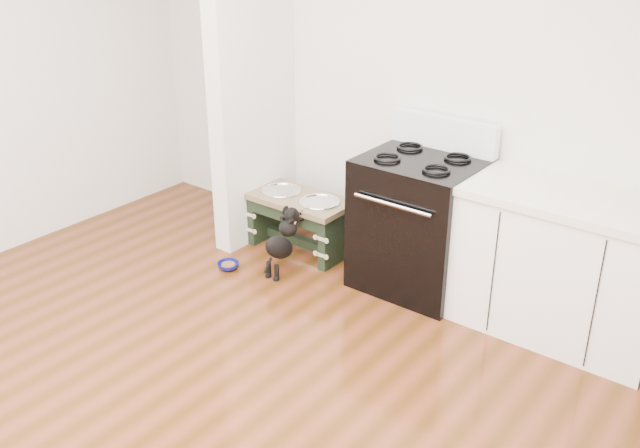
# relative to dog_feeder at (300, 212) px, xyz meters

# --- Properties ---
(ground) EXTENTS (5.00, 5.00, 0.00)m
(ground) POSITION_rel_dog_feeder_xyz_m (0.73, -2.08, -0.31)
(ground) COLOR #45250C
(ground) RESTS_ON ground
(room_shell) EXTENTS (5.00, 5.00, 5.00)m
(room_shell) POSITION_rel_dog_feeder_xyz_m (0.73, -2.08, 1.31)
(room_shell) COLOR silver
(room_shell) RESTS_ON ground
(partition_wall) EXTENTS (0.15, 0.80, 2.70)m
(partition_wall) POSITION_rel_dog_feeder_xyz_m (-0.45, 0.02, 1.04)
(partition_wall) COLOR silver
(partition_wall) RESTS_ON ground
(oven_range) EXTENTS (0.76, 0.69, 1.14)m
(oven_range) POSITION_rel_dog_feeder_xyz_m (0.98, 0.08, 0.17)
(oven_range) COLOR black
(oven_range) RESTS_ON ground
(cabinet_run) EXTENTS (1.24, 0.64, 0.91)m
(cabinet_run) POSITION_rel_dog_feeder_xyz_m (1.96, 0.09, 0.15)
(cabinet_run) COLOR white
(cabinet_run) RESTS_ON ground
(dog_feeder) EXTENTS (0.79, 0.42, 0.45)m
(dog_feeder) POSITION_rel_dog_feeder_xyz_m (0.00, 0.00, 0.00)
(dog_feeder) COLOR black
(dog_feeder) RESTS_ON ground
(puppy) EXTENTS (0.14, 0.40, 0.48)m
(puppy) POSITION_rel_dog_feeder_xyz_m (0.14, -0.36, -0.04)
(puppy) COLOR black
(puppy) RESTS_ON ground
(floor_bowl) EXTENTS (0.17, 0.17, 0.05)m
(floor_bowl) POSITION_rel_dog_feeder_xyz_m (-0.21, -0.57, -0.28)
(floor_bowl) COLOR navy
(floor_bowl) RESTS_ON ground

